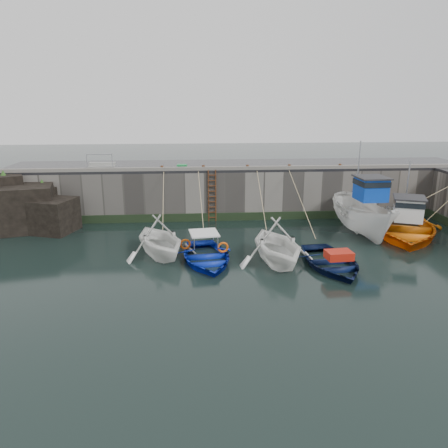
{
  "coord_description": "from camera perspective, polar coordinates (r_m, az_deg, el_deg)",
  "views": [
    {
      "loc": [
        -3.27,
        -16.2,
        7.28
      ],
      "look_at": [
        -1.64,
        5.02,
        1.2
      ],
      "focal_mm": 35.0,
      "sensor_mm": 36.0,
      "label": 1
    }
  ],
  "objects": [
    {
      "name": "boat_near_blacktrim",
      "position": [
        20.52,
        6.84,
        -4.96
      ],
      "size": [
        4.6,
        5.12,
        2.41
      ],
      "primitive_type": "imported",
      "rotation": [
        0.0,
        0.0,
        0.15
      ],
      "color": "white",
      "rests_on": "ground"
    },
    {
      "name": "ground",
      "position": [
        18.06,
        6.49,
        -7.94
      ],
      "size": [
        120.0,
        120.0,
        0.0
      ],
      "primitive_type": "plane",
      "color": "black",
      "rests_on": "ground"
    },
    {
      "name": "bollard_b",
      "position": [
        26.76,
        -2.71,
        7.37
      ],
      "size": [
        0.18,
        0.18,
        0.28
      ],
      "primitive_type": "cylinder",
      "color": "#3F1E0F",
      "rests_on": "road_back"
    },
    {
      "name": "ladder",
      "position": [
        26.76,
        -1.56,
        3.66
      ],
      "size": [
        0.51,
        0.08,
        3.2
      ],
      "color": "#3F1E0F",
      "rests_on": "ground"
    },
    {
      "name": "boat_near_white_rope",
      "position": [
        25.54,
        -7.74,
        -0.76
      ],
      "size": [
        0.04,
        4.39,
        3.1
      ],
      "primitive_type": null,
      "color": "tan",
      "rests_on": "ground"
    },
    {
      "name": "rock_outcrop",
      "position": [
        27.75,
        -24.61,
        1.95
      ],
      "size": [
        5.85,
        4.24,
        3.41
      ],
      "color": "black",
      "rests_on": "ground"
    },
    {
      "name": "quay_back",
      "position": [
        29.46,
        2.08,
        4.62
      ],
      "size": [
        30.0,
        5.0,
        3.0
      ],
      "primitive_type": "cube",
      "color": "slate",
      "rests_on": "ground"
    },
    {
      "name": "bollard_d",
      "position": [
        27.43,
        8.52,
        7.43
      ],
      "size": [
        0.18,
        0.18,
        0.28
      ],
      "primitive_type": "cylinder",
      "color": "#3F1E0F",
      "rests_on": "road_back"
    },
    {
      "name": "bollard_e",
      "position": [
        28.31,
        14.91,
        7.33
      ],
      "size": [
        0.18,
        0.18,
        0.28
      ],
      "primitive_type": "cylinder",
      "color": "#3F1E0F",
      "rests_on": "road_back"
    },
    {
      "name": "boat_near_white",
      "position": [
        21.5,
        -8.35,
        -4.03
      ],
      "size": [
        5.19,
        5.49,
        2.29
      ],
      "primitive_type": "imported",
      "rotation": [
        0.0,
        0.0,
        0.42
      ],
      "color": "white",
      "rests_on": "ground"
    },
    {
      "name": "boat_near_navy",
      "position": [
        20.47,
        13.73,
        -5.37
      ],
      "size": [
        3.63,
        4.84,
        0.95
      ],
      "primitive_type": "imported",
      "rotation": [
        0.0,
        0.0,
        0.08
      ],
      "color": "#09153B",
      "rests_on": "ground"
    },
    {
      "name": "boat_near_navy_rope",
      "position": [
        25.28,
        10.1,
        -1.05
      ],
      "size": [
        0.04,
        6.19,
        3.1
      ],
      "primitive_type": null,
      "color": "tan",
      "rests_on": "ground"
    },
    {
      "name": "algae_back",
      "position": [
        27.29,
        2.65,
        1.0
      ],
      "size": [
        30.0,
        0.08,
        0.5
      ],
      "primitive_type": "cube",
      "color": "black",
      "rests_on": "ground"
    },
    {
      "name": "boat_near_blacktrim_rope",
      "position": [
        25.14,
        4.7,
        -0.95
      ],
      "size": [
        0.04,
        5.56,
        3.1
      ],
      "primitive_type": null,
      "color": "tan",
      "rests_on": "ground"
    },
    {
      "name": "fish_crate",
      "position": [
        27.23,
        -5.5,
        7.46
      ],
      "size": [
        0.65,
        0.51,
        0.28
      ],
      "primitive_type": "cube",
      "rotation": [
        0.0,
        0.0,
        -0.11
      ],
      "color": "#18863C",
      "rests_on": "road_back"
    },
    {
      "name": "bollard_a",
      "position": [
        26.8,
        -8.1,
        7.25
      ],
      "size": [
        0.18,
        0.18,
        0.28
      ],
      "primitive_type": "cylinder",
      "color": "#3F1E0F",
      "rests_on": "road_back"
    },
    {
      "name": "boat_far_orange",
      "position": [
        26.16,
        22.56,
        -0.46
      ],
      "size": [
        6.92,
        7.98,
        4.39
      ],
      "rotation": [
        0.0,
        0.0,
        -0.38
      ],
      "color": "orange",
      "rests_on": "ground"
    },
    {
      "name": "boat_far_white",
      "position": [
        25.59,
        17.8,
        1.01
      ],
      "size": [
        2.61,
        6.32,
        5.41
      ],
      "rotation": [
        0.0,
        0.0,
        0.04
      ],
      "color": "white",
      "rests_on": "ground"
    },
    {
      "name": "boat_near_blue",
      "position": [
        20.53,
        -2.37,
        -4.85
      ],
      "size": [
        3.77,
        4.9,
        0.94
      ],
      "primitive_type": "imported",
      "rotation": [
        0.0,
        0.0,
        0.12
      ],
      "color": "#0B24AD",
      "rests_on": "ground"
    },
    {
      "name": "bollard_c",
      "position": [
        26.97,
        3.08,
        7.44
      ],
      "size": [
        0.18,
        0.18,
        0.28
      ],
      "primitive_type": "cylinder",
      "color": "#3F1E0F",
      "rests_on": "road_back"
    },
    {
      "name": "boat_near_blue_rope",
      "position": [
        25.03,
        -2.77,
        -0.98
      ],
      "size": [
        0.04,
        5.21,
        3.1
      ],
      "primitive_type": null,
      "color": "tan",
      "rests_on": "ground"
    },
    {
      "name": "kerb_back",
      "position": [
        26.85,
        2.68,
        7.32
      ],
      "size": [
        30.0,
        0.3,
        0.2
      ],
      "primitive_type": "cube",
      "color": "slate",
      "rests_on": "road_back"
    },
    {
      "name": "railing",
      "position": [
        28.26,
        -15.65,
        7.39
      ],
      "size": [
        1.6,
        1.05,
        1.0
      ],
      "color": "#A5A8AD",
      "rests_on": "road_back"
    },
    {
      "name": "road_back",
      "position": [
        29.19,
        2.12,
        7.66
      ],
      "size": [
        30.0,
        5.0,
        0.16
      ],
      "primitive_type": "cube",
      "color": "black",
      "rests_on": "quay_back"
    }
  ]
}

